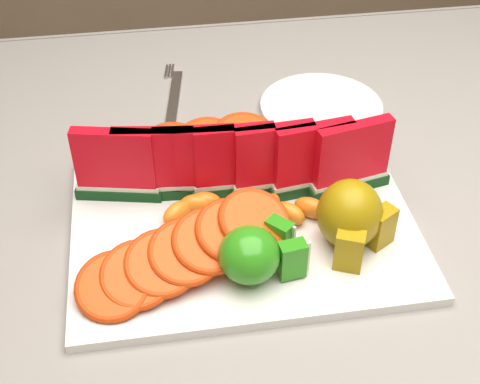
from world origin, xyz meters
name	(u,v)px	position (x,y,z in m)	size (l,w,h in m)	color
table	(307,271)	(0.00, 0.00, 0.65)	(1.40, 0.90, 0.75)	#4E371C
tablecloth	(311,237)	(0.00, 0.00, 0.72)	(1.53, 1.03, 0.20)	slate
platter	(243,225)	(-0.09, -0.02, 0.76)	(0.40, 0.30, 0.01)	silver
apple_cluster	(256,254)	(-0.09, -0.10, 0.80)	(0.11, 0.09, 0.06)	#21871F
pear_cluster	(351,217)	(0.02, -0.07, 0.81)	(0.09, 0.09, 0.08)	#9D7D06
side_plate	(321,107)	(0.06, 0.22, 0.76)	(0.18, 0.18, 0.01)	silver
fork	(173,98)	(-0.15, 0.28, 0.76)	(0.04, 0.20, 0.00)	silver
watermelon_row	(234,163)	(-0.09, 0.04, 0.82)	(0.39, 0.07, 0.10)	#0F3E13
orange_fan_front	(185,252)	(-0.16, -0.08, 0.80)	(0.26, 0.15, 0.06)	orange
orange_fan_back	(191,146)	(-0.14, 0.12, 0.79)	(0.24, 0.11, 0.04)	orange
tangerine_segments	(241,210)	(-0.09, -0.01, 0.78)	(0.20, 0.07, 0.03)	#EE451C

